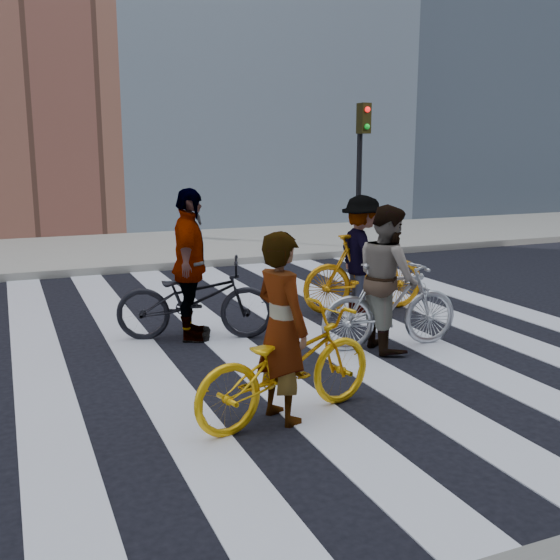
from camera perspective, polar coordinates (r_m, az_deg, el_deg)
ground at (r=8.42m, az=-1.25°, el=-4.83°), size 100.00×100.00×0.00m
sidewalk_far at (r=15.48m, az=-11.58°, el=2.67°), size 100.00×5.00×0.15m
zebra_crosswalk at (r=8.42m, az=-1.25°, el=-4.79°), size 8.25×10.00×0.01m
traffic_signal at (r=14.81m, az=7.10°, el=11.00°), size 0.22×0.42×3.33m
bike_yellow_left at (r=5.77m, az=0.60°, el=-7.42°), size 1.97×1.07×0.98m
bike_silver_mid at (r=7.88m, az=9.57°, el=-2.18°), size 1.78×0.67×1.05m
bike_yellow_right at (r=9.62m, az=7.35°, el=0.63°), size 1.94×0.68×1.15m
bike_dark_rear at (r=8.21m, az=-7.42°, el=-1.66°), size 2.06×1.28×1.02m
rider_left at (r=5.64m, az=0.14°, el=-4.16°), size 0.53×0.69×1.67m
rider_mid at (r=7.79m, az=9.34°, el=0.19°), size 0.74×0.90×1.72m
rider_right at (r=9.55m, az=7.13°, el=2.24°), size 0.71×1.14×1.70m
rider_rear at (r=8.12m, az=-7.84°, el=1.29°), size 0.80×1.20×1.89m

